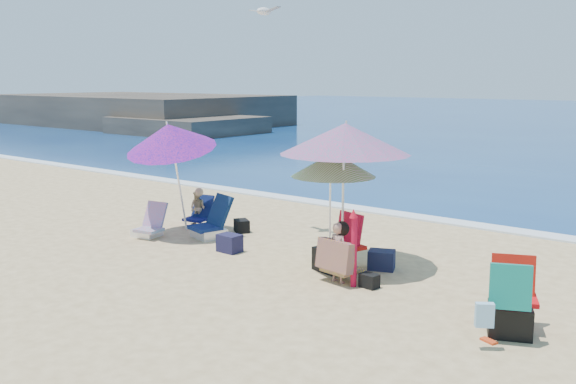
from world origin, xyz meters
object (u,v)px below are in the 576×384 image
Objects in this scene: umbrella_striped at (333,164)px; umbrella_blue at (170,137)px; chair_navy at (211,226)px; chair_rainbow at (149,228)px; camp_chair_right at (510,308)px; person_center at (338,253)px; person_left at (198,208)px; seagull at (264,11)px; camp_chair_left at (336,254)px; umbrella_turquoise at (345,139)px; furled_umbrella at (354,244)px.

umbrella_blue reaches higher than umbrella_striped.
chair_navy reaches higher than chair_rainbow.
chair_rainbow is (-0.32, -0.30, -1.72)m from umbrella_blue.
person_center is (-2.67, 0.40, 0.11)m from camp_chair_right.
umbrella_striped reaches higher than person_left.
umbrella_striped is at bearing -20.44° from seagull.
chair_navy is 0.95× the size of camp_chair_left.
chair_navy is (-3.05, 0.10, -1.83)m from umbrella_turquoise.
seagull is at bearing 154.42° from camp_chair_left.
seagull is at bearing 55.89° from chair_navy.
camp_chair_right is at bearing -6.89° from umbrella_blue.
umbrella_blue is at bearing 43.49° from chair_rainbow.
camp_chair_right is at bearing -20.85° from umbrella_striped.
chair_rainbow is at bearing -144.97° from chair_navy.
person_center is at bearing -13.05° from chair_navy.
camp_chair_left is at bearing -48.80° from umbrella_striped.
umbrella_turquoise is 3.56m from chair_navy.
seagull is (-2.82, 1.67, 3.72)m from person_center.
chair_navy is at bearing 30.10° from umbrella_blue.
furled_umbrella is 3.81m from chair_navy.
umbrella_turquoise is at bearing -29.43° from umbrella_striped.
umbrella_blue is 4.03m from camp_chair_left.
umbrella_striped is 2.24× the size of seagull.
seagull is at bearing 158.23° from umbrella_turquoise.
umbrella_blue is at bearing -149.90° from chair_navy.
camp_chair_right is 1.32× the size of person_center.
chair_navy is 1.05m from person_left.
umbrella_striped is at bearing 150.57° from umbrella_turquoise.
camp_chair_left is (-0.00, -0.19, -1.78)m from umbrella_turquoise.
umbrella_turquoise is 4.33m from person_left.
person_center is at bearing -51.49° from umbrella_striped.
person_left is at bearing 105.15° from umbrella_blue.
furled_umbrella is at bearing -38.55° from camp_chair_left.
person_center is at bearing -62.29° from umbrella_turquoise.
seagull reaches higher than person_center.
umbrella_turquoise is at bearing 160.19° from camp_chair_right.
camp_chair_right reaches higher than chair_rainbow.
chair_navy is 1.18m from chair_rainbow.
seagull reaches higher than umbrella_striped.
camp_chair_right reaches higher than camp_chair_left.
umbrella_turquoise is 4.47m from chair_rainbow.
umbrella_blue is at bearing -172.00° from umbrella_striped.
umbrella_striped reaches higher than camp_chair_right.
chair_rainbow is 1.23m from person_left.
person_center reaches higher than chair_navy.
person_center is at bearing 176.77° from furled_umbrella.
seagull is at bearing 149.28° from person_center.
camp_chair_right is at bearing -19.81° from umbrella_turquoise.
camp_chair_right is 1.48× the size of seagull.
person_center is 4.96m from seagull.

